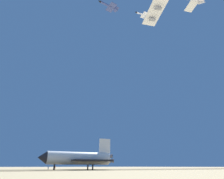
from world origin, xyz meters
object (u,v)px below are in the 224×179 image
at_px(chase_jet_lead, 109,6).
at_px(ground_crew_mid_fuselage, 48,168).
at_px(space_shuttle, 78,158).
at_px(chase_jet_high_escort, 143,14).
at_px(ground_crew_near_nose, 55,168).

height_order(chase_jet_lead, ground_crew_mid_fuselage, chase_jet_lead).
bearing_deg(ground_crew_mid_fuselage, space_shuttle, 11.12).
height_order(space_shuttle, chase_jet_lead, chase_jet_lead).
xyz_separation_m(space_shuttle, chase_jet_high_escort, (-57.33, 1.73, 129.67)).
xyz_separation_m(chase_jet_lead, ground_crew_near_nose, (11.13, -33.70, -98.73)).
bearing_deg(space_shuttle, chase_jet_lead, 124.67).
distance_m(space_shuttle, chase_jet_lead, 95.88).
xyz_separation_m(space_shuttle, ground_crew_near_nose, (4.35, -17.84, -4.41)).
bearing_deg(chase_jet_high_escort, chase_jet_lead, 32.48).
distance_m(chase_jet_lead, ground_crew_mid_fuselage, 104.95).
bearing_deg(ground_crew_mid_fuselage, chase_jet_lead, 8.34).
height_order(space_shuttle, ground_crew_near_nose, space_shuttle).
bearing_deg(ground_crew_near_nose, ground_crew_mid_fuselage, -149.74).
bearing_deg(ground_crew_mid_fuselage, chase_jet_high_escort, 57.12).
relative_size(space_shuttle, ground_crew_near_nose, 22.39).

